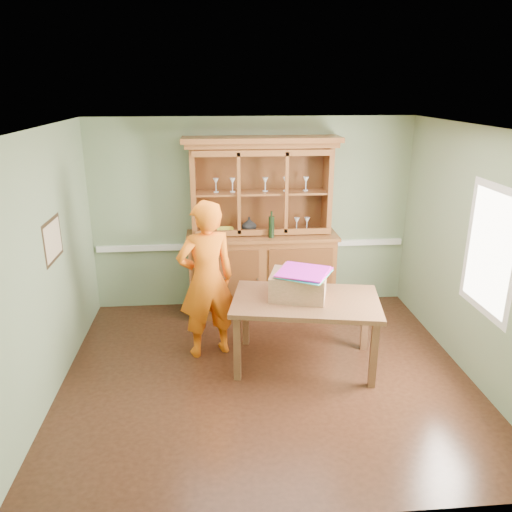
{
  "coord_description": "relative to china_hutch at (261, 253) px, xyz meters",
  "views": [
    {
      "loc": [
        -0.54,
        -4.86,
        3.09
      ],
      "look_at": [
        -0.08,
        0.4,
        1.28
      ],
      "focal_mm": 35.0,
      "sensor_mm": 36.0,
      "label": 1
    }
  ],
  "objects": [
    {
      "name": "dining_table",
      "position": [
        0.36,
        -1.52,
        -0.14
      ],
      "size": [
        1.78,
        1.26,
        0.82
      ],
      "rotation": [
        0.0,
        0.0,
        -0.18
      ],
      "color": "brown",
      "rests_on": "floor"
    },
    {
      "name": "wall_left",
      "position": [
        -2.35,
        -1.72,
        0.49
      ],
      "size": [
        0.0,
        4.0,
        4.0
      ],
      "primitive_type": "plane",
      "rotation": [
        1.57,
        0.0,
        1.57
      ],
      "color": "gray",
      "rests_on": "floor"
    },
    {
      "name": "china_hutch",
      "position": [
        0.0,
        0.0,
        0.0
      ],
      "size": [
        2.09,
        0.69,
        2.45
      ],
      "color": "brown",
      "rests_on": "floor"
    },
    {
      "name": "wall_back",
      "position": [
        -0.1,
        0.28,
        0.49
      ],
      "size": [
        4.5,
        0.0,
        4.5
      ],
      "primitive_type": "plane",
      "rotation": [
        1.57,
        0.0,
        0.0
      ],
      "color": "gray",
      "rests_on": "floor"
    },
    {
      "name": "wall_front",
      "position": [
        -0.1,
        -3.72,
        0.49
      ],
      "size": [
        4.5,
        0.0,
        4.5
      ],
      "primitive_type": "plane",
      "rotation": [
        -1.57,
        0.0,
        0.0
      ],
      "color": "gray",
      "rests_on": "floor"
    },
    {
      "name": "cardboard_box",
      "position": [
        0.28,
        -1.45,
        0.1
      ],
      "size": [
        0.72,
        0.63,
        0.28
      ],
      "primitive_type": "cube",
      "rotation": [
        0.0,
        0.0,
        -0.27
      ],
      "color": "tan",
      "rests_on": "dining_table"
    },
    {
      "name": "framed_map",
      "position": [
        -2.33,
        -1.42,
        0.69
      ],
      "size": [
        0.03,
        0.6,
        0.46
      ],
      "color": "#312213",
      "rests_on": "wall_left"
    },
    {
      "name": "kite_stack",
      "position": [
        0.32,
        -1.48,
        0.27
      ],
      "size": [
        0.7,
        0.7,
        0.04
      ],
      "rotation": [
        0.0,
        0.0,
        1.08
      ],
      "color": "#34B35C",
      "rests_on": "cardboard_box"
    },
    {
      "name": "ceiling",
      "position": [
        -0.1,
        -1.72,
        1.84
      ],
      "size": [
        4.5,
        4.5,
        0.0
      ],
      "primitive_type": "plane",
      "rotation": [
        3.14,
        0.0,
        0.0
      ],
      "color": "white",
      "rests_on": "wall_back"
    },
    {
      "name": "chair_rail",
      "position": [
        -0.1,
        0.25,
        0.04
      ],
      "size": [
        4.41,
        0.05,
        0.08
      ],
      "primitive_type": "cube",
      "color": "white",
      "rests_on": "wall_back"
    },
    {
      "name": "window_panel",
      "position": [
        2.12,
        -2.02,
        0.64
      ],
      "size": [
        0.03,
        0.96,
        1.36
      ],
      "color": "white",
      "rests_on": "wall_right"
    },
    {
      "name": "person",
      "position": [
        -0.75,
        -1.17,
        0.09
      ],
      "size": [
        0.8,
        0.65,
        1.9
      ],
      "primitive_type": "imported",
      "rotation": [
        0.0,
        0.0,
        3.47
      ],
      "color": "orange",
      "rests_on": "floor"
    },
    {
      "name": "floor",
      "position": [
        -0.1,
        -1.72,
        -0.86
      ],
      "size": [
        4.5,
        4.5,
        0.0
      ],
      "primitive_type": "plane",
      "color": "#472616",
      "rests_on": "ground"
    },
    {
      "name": "wall_right",
      "position": [
        2.15,
        -1.72,
        0.49
      ],
      "size": [
        0.0,
        4.0,
        4.0
      ],
      "primitive_type": "plane",
      "rotation": [
        1.57,
        0.0,
        -1.57
      ],
      "color": "gray",
      "rests_on": "floor"
    }
  ]
}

